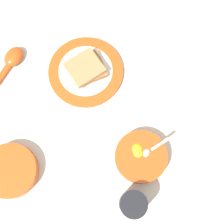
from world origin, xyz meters
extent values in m
plane|color=beige|center=(0.00, 0.00, 0.00)|extent=(3.00, 3.00, 0.00)
cylinder|color=#DB5119|center=(0.01, -0.22, 0.02)|extent=(0.14, 0.14, 0.04)
cylinder|color=white|center=(0.01, -0.22, 0.02)|extent=(0.12, 0.12, 0.02)
ellipsoid|color=yellow|center=(0.02, -0.21, 0.04)|extent=(0.03, 0.03, 0.02)
ellipsoid|color=yellow|center=(0.03, -0.20, 0.04)|extent=(0.03, 0.03, 0.02)
cylinder|color=black|center=(0.03, -0.22, 0.03)|extent=(0.03, 0.03, 0.00)
ellipsoid|color=silver|center=(0.02, -0.23, 0.04)|extent=(0.03, 0.02, 0.01)
cube|color=silver|center=(0.06, -0.25, 0.06)|extent=(0.04, 0.04, 0.03)
cylinder|color=#DB5119|center=(0.20, 0.02, 0.01)|extent=(0.22, 0.22, 0.01)
cylinder|color=white|center=(0.20, 0.02, 0.01)|extent=(0.16, 0.16, 0.00)
cube|color=#9E7042|center=(0.20, 0.01, 0.02)|extent=(0.13, 0.13, 0.02)
cube|color=tan|center=(0.20, 0.02, 0.04)|extent=(0.13, 0.12, 0.02)
ellipsoid|color=#DB5119|center=(0.17, 0.23, 0.02)|extent=(0.07, 0.06, 0.03)
cube|color=#DB5119|center=(0.09, 0.24, 0.01)|extent=(0.10, 0.03, 0.01)
cylinder|color=#DB5119|center=(-0.14, 0.10, 0.02)|extent=(0.14, 0.14, 0.04)
cylinder|color=white|center=(-0.14, 0.10, 0.03)|extent=(0.12, 0.12, 0.01)
cylinder|color=black|center=(-0.11, -0.23, 0.05)|extent=(0.07, 0.07, 0.09)
cylinder|color=#472B16|center=(-0.11, -0.23, 0.08)|extent=(0.06, 0.06, 0.01)
camera|label=1|loc=(-0.11, -0.18, 0.86)|focal=50.00mm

